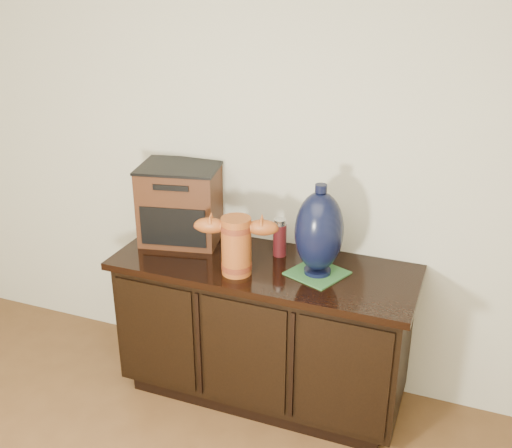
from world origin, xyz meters
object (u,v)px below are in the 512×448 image
at_px(sideboard, 263,330).
at_px(tv_radio, 181,203).
at_px(spray_can, 280,238).
at_px(terracotta_vessel, 236,242).
at_px(lamp_base, 319,232).

bearing_deg(sideboard, tv_radio, 166.14).
bearing_deg(spray_can, terracotta_vessel, -116.31).
height_order(terracotta_vessel, lamp_base, lamp_base).
distance_m(sideboard, tv_radio, 0.76).
xyz_separation_m(terracotta_vessel, lamp_base, (0.35, 0.13, 0.06)).
xyz_separation_m(terracotta_vessel, spray_can, (0.12, 0.25, -0.06)).
distance_m(sideboard, spray_can, 0.48).
relative_size(sideboard, terracotta_vessel, 3.75).
bearing_deg(terracotta_vessel, sideboard, 40.62).
bearing_deg(terracotta_vessel, lamp_base, 4.13).
bearing_deg(lamp_base, tv_radio, 170.80).
height_order(tv_radio, spray_can, tv_radio).
xyz_separation_m(sideboard, spray_can, (0.04, 0.12, 0.46)).
bearing_deg(tv_radio, terracotta_vessel, -42.98).
bearing_deg(sideboard, lamp_base, -0.23).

